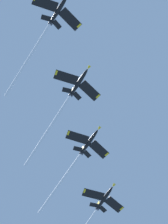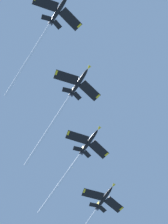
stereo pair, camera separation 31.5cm
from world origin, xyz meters
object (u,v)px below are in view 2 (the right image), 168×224
Objects in this scene: jet_second at (65,104)px; jet_third at (77,159)px; jet_fourth at (99,206)px; jet_lead at (47,29)px.

jet_third is (19.13, -15.27, -3.73)m from jet_second.
jet_fourth is (34.25, -33.58, -8.16)m from jet_second.
jet_second reaches higher than jet_fourth.
jet_second is (22.00, -18.67, -6.27)m from jet_lead.
jet_fourth is (15.12, -18.30, -4.42)m from jet_third.
jet_third reaches higher than jet_fourth.
jet_lead reaches higher than jet_fourth.
jet_second is at bearing 141.39° from jet_third.
jet_second is 1.06× the size of jet_third.
jet_second is 24.76m from jet_third.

